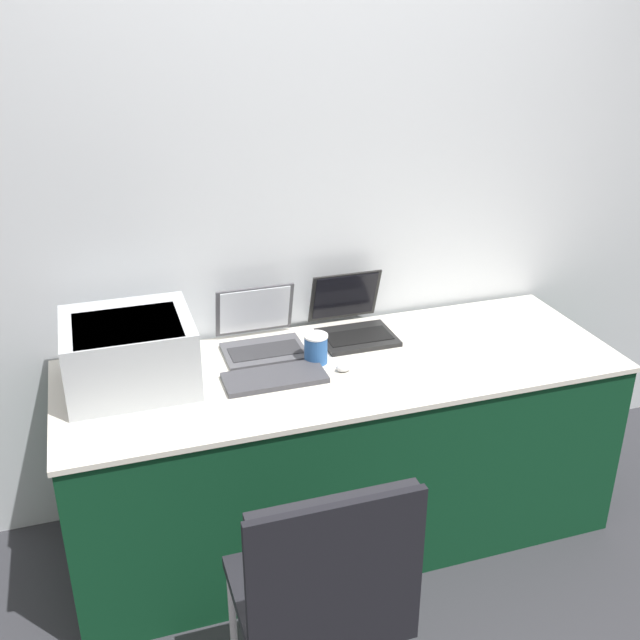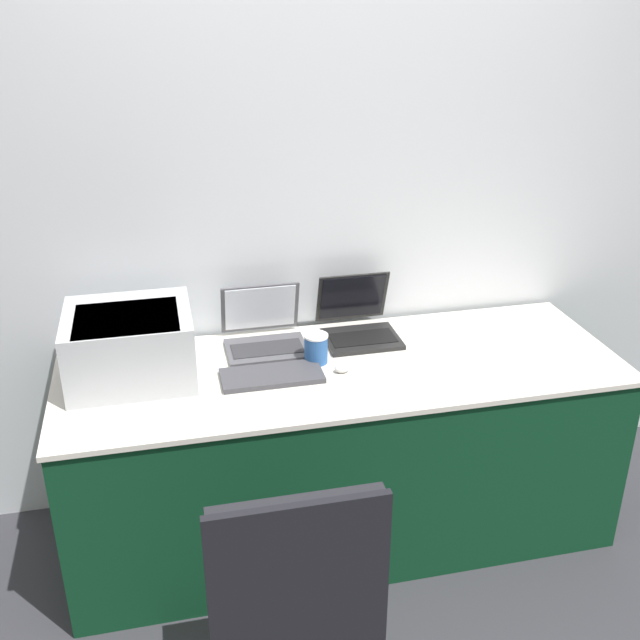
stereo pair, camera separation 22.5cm
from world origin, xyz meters
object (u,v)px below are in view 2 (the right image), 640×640
object	(u,v)px
laptop_right	(358,323)
mouse	(342,368)
printer	(130,343)
chair	(293,586)
laptop_left	(264,334)
coffee_cup	(316,348)
external_keyboard	(272,376)

from	to	relation	value
laptop_right	mouse	size ratio (longest dim) A/B	5.43
laptop_right	printer	bearing A→B (deg)	-170.47
mouse	chair	bearing A→B (deg)	-112.82
mouse	chair	distance (m)	0.93
laptop_left	mouse	xyz separation A→B (m)	(0.25, -0.28, -0.04)
laptop_left	laptop_right	distance (m)	0.39
printer	laptop_left	xyz separation A→B (m)	(0.51, 0.14, -0.09)
chair	laptop_right	bearing A→B (deg)	66.33
printer	coffee_cup	xyz separation A→B (m)	(0.68, -0.04, -0.08)
printer	mouse	xyz separation A→B (m)	(0.76, -0.14, -0.12)
printer	external_keyboard	world-z (taller)	printer
coffee_cup	laptop_left	bearing A→B (deg)	133.14
printer	chair	xyz separation A→B (m)	(0.41, -0.98, -0.31)
laptop_right	mouse	bearing A→B (deg)	-116.06
printer	chair	distance (m)	1.11
laptop_right	external_keyboard	size ratio (longest dim) A/B	0.85
printer	laptop_right	distance (m)	0.92
printer	laptop_right	size ratio (longest dim) A/B	1.41
printer	laptop_left	world-z (taller)	printer
laptop_left	external_keyboard	xyz separation A→B (m)	(-0.02, -0.27, -0.04)
external_keyboard	chair	bearing A→B (deg)	-96.02
external_keyboard	laptop_right	bearing A→B (deg)	34.64
printer	laptop_right	bearing A→B (deg)	9.53
printer	chair	bearing A→B (deg)	-67.53
printer	coffee_cup	size ratio (longest dim) A/B	3.89
laptop_left	printer	bearing A→B (deg)	-164.69
laptop_right	coffee_cup	world-z (taller)	laptop_right
laptop_left	external_keyboard	distance (m)	0.27
external_keyboard	chair	distance (m)	0.88
coffee_cup	chair	world-z (taller)	chair
laptop_right	chair	world-z (taller)	laptop_right
printer	chair	world-z (taller)	printer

